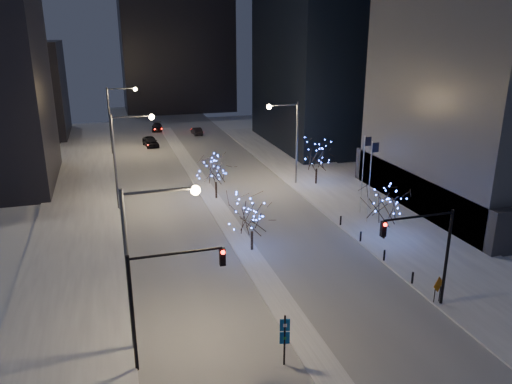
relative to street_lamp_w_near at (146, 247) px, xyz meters
name	(u,v)px	position (x,y,z in m)	size (l,w,h in m)	color
ground	(304,339)	(8.94, -2.00, -6.50)	(160.00, 160.00, 0.00)	white
road	(199,180)	(8.94, 33.00, -6.49)	(20.00, 130.00, 0.02)	#B0B5C0
median	(207,192)	(8.94, 28.00, -6.42)	(2.00, 80.00, 0.15)	white
east_sidewalk	(365,207)	(23.94, 18.00, -6.42)	(10.00, 90.00, 0.15)	white
west_sidewalk	(76,239)	(-5.06, 18.00, -6.42)	(8.00, 90.00, 0.15)	white
filler_west_far	(8,90)	(-17.06, 68.00, 1.50)	(18.00, 16.00, 16.00)	black
horizon_block	(175,14)	(14.94, 90.00, 14.50)	(24.00, 14.00, 42.00)	black
street_lamp_w_near	(146,247)	(0.00, 0.00, 0.00)	(4.40, 0.56, 10.00)	#595E66
street_lamp_w_mid	(124,148)	(0.00, 25.00, 0.00)	(4.40, 0.56, 10.00)	#595E66
street_lamp_w_far	(116,111)	(0.00, 50.00, 0.00)	(4.40, 0.56, 10.00)	#595E66
street_lamp_east	(290,132)	(19.02, 28.00, -0.05)	(3.90, 0.56, 10.00)	#595E66
traffic_signal_west	(160,290)	(0.50, -2.00, -1.74)	(5.26, 0.43, 7.00)	black
traffic_signal_east	(428,244)	(17.88, -1.00, -1.74)	(5.26, 0.43, 7.00)	black
flagpoles	(367,172)	(22.30, 15.25, -1.70)	(1.35, 2.60, 8.00)	silver
bollards	(372,245)	(19.14, 8.00, -5.90)	(0.16, 12.16, 0.90)	black
car_near	(150,142)	(4.92, 53.57, -5.68)	(1.94, 4.81, 1.64)	black
car_mid	(197,131)	(13.68, 60.70, -5.85)	(1.37, 3.94, 1.30)	black
car_far	(157,127)	(7.30, 66.36, -5.84)	(1.84, 4.53, 1.32)	#222127
holiday_tree_median_near	(252,214)	(9.44, 11.11, -3.15)	(4.69, 4.69, 5.06)	black
holiday_tree_median_far	(216,169)	(9.44, 25.24, -2.98)	(4.37, 4.37, 5.23)	black
holiday_tree_plaza_near	(387,202)	(21.45, 9.99, -2.94)	(5.18, 5.18, 5.48)	black
holiday_tree_plaza_far	(317,156)	(22.21, 27.08, -2.98)	(5.23, 5.23, 5.21)	black
wayfinding_sign	(285,335)	(6.94, -3.94, -4.54)	(0.57, 0.20, 3.19)	black
construction_sign	(438,287)	(19.24, -0.77, -5.18)	(1.09, 0.51, 1.94)	black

